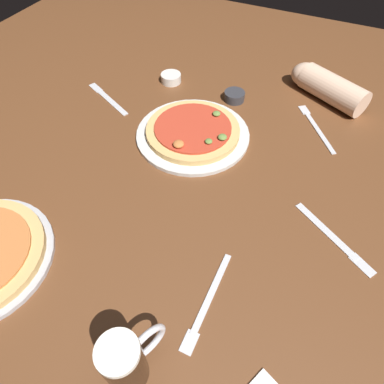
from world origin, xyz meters
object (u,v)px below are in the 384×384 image
at_px(fork_left, 207,302).
at_px(fork_spare, 316,127).
at_px(ramekin_butter, 234,96).
at_px(knife_spare, 334,238).
at_px(knife_right, 108,98).
at_px(pizza_plate_far, 193,132).
at_px(beer_mug_dark, 126,361).
at_px(ramekin_sauce, 171,78).
at_px(diner_arm, 325,85).

bearing_deg(fork_left, fork_spare, 82.77).
xyz_separation_m(ramekin_butter, knife_spare, (0.40, -0.41, -0.01)).
bearing_deg(fork_spare, knife_right, -167.61).
bearing_deg(fork_left, knife_spare, 52.37).
distance_m(ramekin_butter, knife_spare, 0.58).
bearing_deg(fork_left, pizza_plate_far, 118.20).
height_order(pizza_plate_far, knife_right, pizza_plate_far).
relative_size(ramekin_butter, knife_right, 0.32).
height_order(pizza_plate_far, fork_spare, pizza_plate_far).
height_order(fork_left, knife_spare, same).
height_order(beer_mug_dark, ramekin_butter, beer_mug_dark).
bearing_deg(ramekin_butter, ramekin_sauce, 178.09).
relative_size(fork_spare, knife_spare, 0.97).
distance_m(pizza_plate_far, knife_right, 0.34).
xyz_separation_m(pizza_plate_far, fork_left, (0.24, -0.46, -0.01)).
distance_m(fork_left, knife_right, 0.77).
height_order(ramekin_butter, fork_left, ramekin_butter).
bearing_deg(pizza_plate_far, ramekin_butter, 78.10).
relative_size(pizza_plate_far, knife_spare, 1.64).
bearing_deg(fork_spare, diner_arm, 95.39).
distance_m(fork_left, fork_spare, 0.66).
xyz_separation_m(ramekin_butter, fork_spare, (0.28, -0.03, -0.01)).
xyz_separation_m(ramekin_sauce, knife_spare, (0.64, -0.42, -0.01)).
bearing_deg(ramekin_butter, beer_mug_dark, -81.82).
bearing_deg(fork_spare, knife_spare, -72.37).
height_order(knife_right, fork_spare, same).
bearing_deg(beer_mug_dark, pizza_plate_far, 105.15).
xyz_separation_m(pizza_plate_far, knife_right, (-0.34, 0.05, -0.01)).
height_order(fork_left, knife_right, same).
relative_size(ramekin_sauce, fork_left, 0.31).
height_order(beer_mug_dark, diner_arm, beer_mug_dark).
bearing_deg(ramekin_butter, fork_left, -73.88).
xyz_separation_m(knife_right, diner_arm, (0.65, 0.32, 0.04)).
relative_size(knife_spare, diner_arm, 0.77).
bearing_deg(fork_spare, fork_left, -97.23).
distance_m(knife_right, knife_spare, 0.83).
xyz_separation_m(beer_mug_dark, fork_left, (0.07, 0.17, -0.07)).
distance_m(beer_mug_dark, fork_spare, 0.84).
bearing_deg(knife_spare, ramekin_sauce, 146.78).
relative_size(pizza_plate_far, beer_mug_dark, 2.45).
distance_m(pizza_plate_far, ramekin_sauce, 0.30).
distance_m(pizza_plate_far, knife_spare, 0.49).
bearing_deg(ramekin_sauce, beer_mug_dark, -67.09).
xyz_separation_m(pizza_plate_far, ramekin_sauce, (-0.19, 0.23, -0.00)).
bearing_deg(ramekin_sauce, ramekin_butter, -1.91).
height_order(ramekin_sauce, diner_arm, diner_arm).
bearing_deg(fork_spare, pizza_plate_far, -148.82).
relative_size(fork_left, knife_spare, 1.11).
relative_size(pizza_plate_far, ramekin_butter, 4.95).
bearing_deg(ramekin_sauce, fork_left, -57.52).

